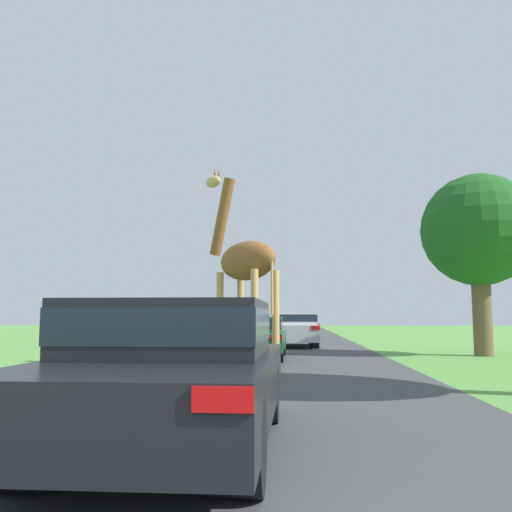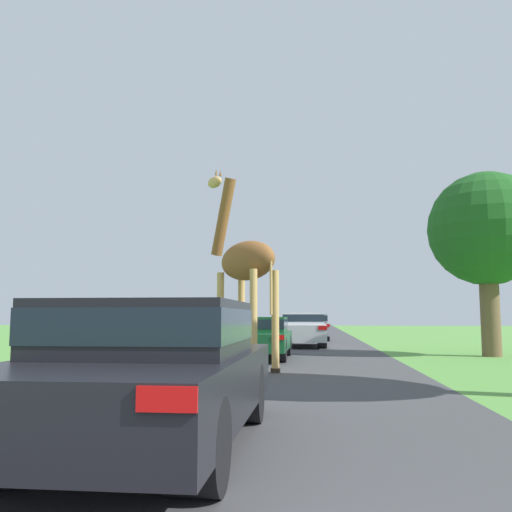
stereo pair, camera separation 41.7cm
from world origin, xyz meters
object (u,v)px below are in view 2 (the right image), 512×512
(car_queue_right, at_px, (304,329))
(car_far_ahead, at_px, (312,326))
(car_queue_left, at_px, (260,336))
(car_lead_maroon, at_px, (150,368))
(giraffe_near_road, at_px, (244,265))
(tree_centre_back, at_px, (486,230))
(sign_post, at_px, (145,324))

(car_queue_right, height_order, car_far_ahead, car_queue_right)
(car_queue_right, xyz_separation_m, car_queue_left, (-1.20, -6.93, -0.07))
(car_lead_maroon, bearing_deg, car_queue_left, 90.40)
(giraffe_near_road, relative_size, car_far_ahead, 1.27)
(giraffe_near_road, bearing_deg, car_lead_maroon, -133.81)
(car_lead_maroon, relative_size, car_far_ahead, 1.13)
(car_lead_maroon, bearing_deg, car_far_ahead, 86.70)
(giraffe_near_road, height_order, car_lead_maroon, giraffe_near_road)
(car_queue_left, xyz_separation_m, car_far_ahead, (1.52, 13.42, 0.06))
(tree_centre_back, bearing_deg, car_far_ahead, 116.62)
(giraffe_near_road, distance_m, car_lead_maroon, 7.80)
(car_lead_maroon, bearing_deg, giraffe_near_road, 90.49)
(car_queue_right, bearing_deg, sign_post, -117.59)
(tree_centre_back, bearing_deg, car_queue_left, -167.08)
(tree_centre_back, bearing_deg, sign_post, -163.23)
(car_lead_maroon, distance_m, sign_post, 10.51)
(car_lead_maroon, xyz_separation_m, car_queue_right, (1.12, 18.41, -0.00))
(giraffe_near_road, distance_m, car_queue_left, 4.28)
(giraffe_near_road, bearing_deg, tree_centre_back, -7.26)
(car_far_ahead, xyz_separation_m, tree_centre_back, (5.88, -11.72, 3.38))
(car_lead_maroon, distance_m, car_queue_right, 18.44)
(car_queue_left, relative_size, car_far_ahead, 1.12)
(car_queue_right, distance_m, car_far_ahead, 6.50)
(car_queue_right, xyz_separation_m, tree_centre_back, (6.19, -5.23, 3.37))
(car_far_ahead, height_order, sign_post, sign_post)
(giraffe_near_road, xyz_separation_m, sign_post, (-3.21, 2.38, -1.46))
(giraffe_near_road, xyz_separation_m, tree_centre_back, (7.38, 5.57, 1.62))
(car_queue_left, relative_size, tree_centre_back, 0.75)
(sign_post, bearing_deg, car_far_ahead, 72.46)
(car_lead_maroon, relative_size, car_queue_right, 0.99)
(car_lead_maroon, xyz_separation_m, car_queue_left, (-0.08, 11.48, -0.07))
(car_far_ahead, xyz_separation_m, sign_post, (-4.71, -14.91, 0.30))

